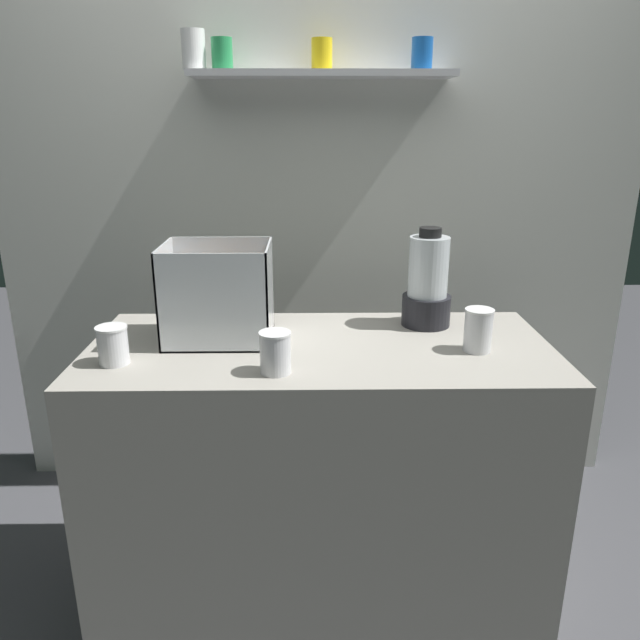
{
  "coord_description": "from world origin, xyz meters",
  "views": [
    {
      "loc": [
        -0.03,
        -1.73,
        1.55
      ],
      "look_at": [
        0.0,
        0.0,
        0.98
      ],
      "focal_mm": 34.29,
      "sensor_mm": 36.0,
      "label": 1
    }
  ],
  "objects_px": {
    "blender_pitcher": "(427,285)",
    "juice_cup_mango_far_left": "(113,347)",
    "carrot_display_bin": "(221,309)",
    "juice_cup_pomegranate_middle": "(478,333)",
    "juice_cup_carrot_left": "(275,355)"
  },
  "relations": [
    {
      "from": "blender_pitcher",
      "to": "juice_cup_mango_far_left",
      "type": "distance_m",
      "value": 0.99
    },
    {
      "from": "carrot_display_bin",
      "to": "blender_pitcher",
      "type": "height_order",
      "value": "blender_pitcher"
    },
    {
      "from": "blender_pitcher",
      "to": "juice_cup_pomegranate_middle",
      "type": "xyz_separation_m",
      "value": [
        0.11,
        -0.24,
        -0.08
      ]
    },
    {
      "from": "juice_cup_mango_far_left",
      "to": "juice_cup_carrot_left",
      "type": "height_order",
      "value": "juice_cup_carrot_left"
    },
    {
      "from": "blender_pitcher",
      "to": "juice_cup_mango_far_left",
      "type": "xyz_separation_m",
      "value": [
        -0.93,
        -0.32,
        -0.09
      ]
    },
    {
      "from": "carrot_display_bin",
      "to": "juice_cup_carrot_left",
      "type": "distance_m",
      "value": 0.33
    },
    {
      "from": "juice_cup_pomegranate_middle",
      "to": "carrot_display_bin",
      "type": "bearing_deg",
      "value": 171.26
    },
    {
      "from": "carrot_display_bin",
      "to": "juice_cup_carrot_left",
      "type": "xyz_separation_m",
      "value": [
        0.18,
        -0.27,
        -0.04
      ]
    },
    {
      "from": "carrot_display_bin",
      "to": "juice_cup_pomegranate_middle",
      "type": "xyz_separation_m",
      "value": [
        0.77,
        -0.12,
        -0.04
      ]
    },
    {
      "from": "carrot_display_bin",
      "to": "juice_cup_mango_far_left",
      "type": "relative_size",
      "value": 2.94
    },
    {
      "from": "carrot_display_bin",
      "to": "juice_cup_carrot_left",
      "type": "relative_size",
      "value": 2.79
    },
    {
      "from": "juice_cup_mango_far_left",
      "to": "juice_cup_carrot_left",
      "type": "bearing_deg",
      "value": -8.69
    },
    {
      "from": "juice_cup_pomegranate_middle",
      "to": "juice_cup_mango_far_left",
      "type": "bearing_deg",
      "value": -175.39
    },
    {
      "from": "blender_pitcher",
      "to": "juice_cup_mango_far_left",
      "type": "relative_size",
      "value": 2.97
    },
    {
      "from": "blender_pitcher",
      "to": "juice_cup_carrot_left",
      "type": "relative_size",
      "value": 2.82
    }
  ]
}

